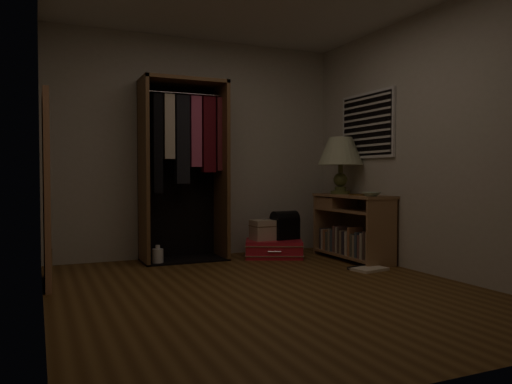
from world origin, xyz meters
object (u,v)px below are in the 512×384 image
train_case (266,230)px  pink_suitcase (274,249)px  white_jug (158,256)px  black_bag (285,225)px  table_lamp (341,152)px  floor_mirror (47,189)px  open_wardrobe (185,154)px  console_bookshelf (351,226)px

train_case → pink_suitcase: bearing=-34.7°
pink_suitcase → white_jug: bearing=-159.1°
black_bag → table_lamp: (0.60, -0.27, 0.86)m
floor_mirror → table_lamp: (3.24, 0.26, 0.39)m
open_wardrobe → table_lamp: bearing=-16.2°
open_wardrobe → black_bag: open_wardrobe is taller
open_wardrobe → pink_suitcase: (1.00, -0.25, -1.11)m
train_case → white_jug: train_case is taller
pink_suitcase → black_bag: bearing=29.8°
pink_suitcase → table_lamp: table_lamp is taller
open_wardrobe → black_bag: 1.44m
pink_suitcase → black_bag: black_bag is taller
pink_suitcase → black_bag: (0.15, 0.01, 0.28)m
floor_mirror → white_jug: floor_mirror is taller
train_case → open_wardrobe: bearing=165.2°
console_bookshelf → white_jug: console_bookshelf is taller
console_bookshelf → table_lamp: (0.00, 0.22, 0.85)m
pink_suitcase → black_bag: size_ratio=2.41×
train_case → table_lamp: bearing=-22.9°
train_case → console_bookshelf: bearing=-35.2°
console_bookshelf → train_case: bearing=147.4°
pink_suitcase → train_case: size_ratio=2.27×
pink_suitcase → train_case: 0.24m
floor_mirror → train_case: floor_mirror is taller
floor_mirror → black_bag: floor_mirror is taller
pink_suitcase → white_jug: (-1.37, 0.08, -0.01)m
open_wardrobe → table_lamp: size_ratio=3.04×
table_lamp → black_bag: bearing=155.6°
console_bookshelf → black_bag: console_bookshelf is taller
train_case → table_lamp: (0.83, -0.31, 0.92)m
pink_suitcase → open_wardrobe: bearing=-169.8°
open_wardrobe → black_bag: (1.16, -0.24, -0.83)m
open_wardrobe → white_jug: 1.19m
floor_mirror → train_case: bearing=13.3°
console_bookshelf → train_case: console_bookshelf is taller
pink_suitcase → console_bookshelf: bearing=-8.5°
floor_mirror → pink_suitcase: size_ratio=2.08×
open_wardrobe → white_jug: size_ratio=9.65×
white_jug → open_wardrobe: bearing=25.1°
floor_mirror → black_bag: 2.73m
black_bag → white_jug: (-1.52, 0.06, -0.29)m
floor_mirror → pink_suitcase: 2.65m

